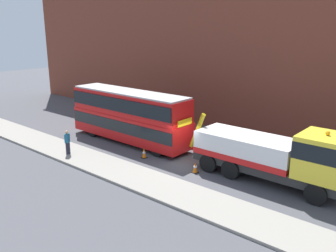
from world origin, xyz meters
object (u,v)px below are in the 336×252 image
Objects in this scene: pedestrian_onlooker at (68,142)px; traffic_cone_near_bus at (144,153)px; recovery_tow_truck at (275,154)px; traffic_cone_midway at (195,168)px; double_decker_bus at (129,114)px.

pedestrian_onlooker is 5.45m from traffic_cone_near_bus.
traffic_cone_midway is (-4.33, -1.75, -1.42)m from recovery_tow_truck.
traffic_cone_midway is (7.67, -1.75, -1.89)m from double_decker_bus.
recovery_tow_truck is at bearing 21.99° from traffic_cone_midway.
recovery_tow_truck is 8.92m from traffic_cone_near_bus.
recovery_tow_truck reaches higher than traffic_cone_near_bus.
traffic_cone_near_bus is 4.27m from traffic_cone_midway.
traffic_cone_midway is at bearing -14.02° from pedestrian_onlooker.
recovery_tow_truck is 4.88m from traffic_cone_midway.
recovery_tow_truck is at bearing 0.43° from double_decker_bus.
double_decker_bus is at bearing -179.57° from recovery_tow_truck.
pedestrian_onlooker is 2.38× the size of traffic_cone_midway.
recovery_tow_truck is 13.96m from pedestrian_onlooker.
recovery_tow_truck is at bearing -13.68° from pedestrian_onlooker.
pedestrian_onlooker is (-0.99, -5.07, -1.25)m from double_decker_bus.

